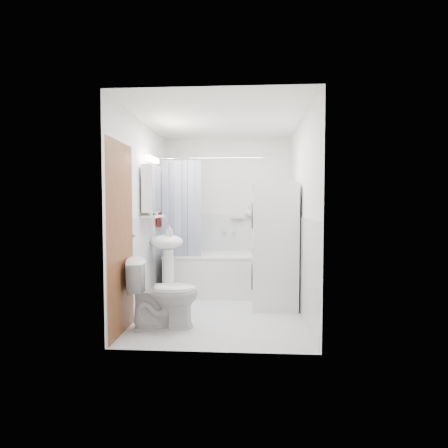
# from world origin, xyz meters

# --- Properties ---
(floor) EXTENTS (2.60, 2.60, 0.00)m
(floor) POSITION_xyz_m (0.00, 0.00, 0.00)
(floor) COLOR silver
(floor) RESTS_ON ground
(room_walls) EXTENTS (2.60, 2.60, 2.60)m
(room_walls) POSITION_xyz_m (0.00, 0.00, 1.49)
(room_walls) COLOR white
(room_walls) RESTS_ON ground
(wainscot) EXTENTS (1.98, 2.58, 2.58)m
(wainscot) POSITION_xyz_m (0.00, 0.29, 0.60)
(wainscot) COLOR white
(wainscot) RESTS_ON ground
(door) EXTENTS (0.05, 2.00, 2.00)m
(door) POSITION_xyz_m (-0.95, -0.55, 1.00)
(door) COLOR brown
(door) RESTS_ON ground
(bathtub) EXTENTS (1.61, 0.76, 0.61)m
(bathtub) POSITION_xyz_m (-0.09, 0.92, 0.34)
(bathtub) COLOR white
(bathtub) RESTS_ON ground
(tub_spout) EXTENTS (0.04, 0.12, 0.04)m
(tub_spout) POSITION_xyz_m (0.11, 1.25, 0.93)
(tub_spout) COLOR silver
(tub_spout) RESTS_ON room_walls
(curtain_rod) EXTENTS (1.79, 0.02, 0.02)m
(curtain_rod) POSITION_xyz_m (-0.09, 0.60, 2.00)
(curtain_rod) COLOR silver
(curtain_rod) RESTS_ON room_walls
(shower_curtain) EXTENTS (0.55, 0.02, 1.45)m
(shower_curtain) POSITION_xyz_m (-0.61, 0.60, 1.25)
(shower_curtain) COLOR #16244D
(shower_curtain) RESTS_ON curtain_rod
(sink) EXTENTS (0.44, 0.37, 1.04)m
(sink) POSITION_xyz_m (-0.75, 0.31, 0.70)
(sink) COLOR white
(sink) RESTS_ON ground
(medicine_cabinet) EXTENTS (0.13, 0.50, 0.71)m
(medicine_cabinet) POSITION_xyz_m (-0.90, 0.10, 1.57)
(medicine_cabinet) COLOR white
(medicine_cabinet) RESTS_ON room_walls
(shelf) EXTENTS (0.18, 0.54, 0.02)m
(shelf) POSITION_xyz_m (-0.89, 0.10, 1.20)
(shelf) COLOR silver
(shelf) RESTS_ON room_walls
(shower_caddy) EXTENTS (0.22, 0.06, 0.02)m
(shower_caddy) POSITION_xyz_m (0.16, 1.24, 1.15)
(shower_caddy) COLOR silver
(shower_caddy) RESTS_ON room_walls
(towel) EXTENTS (0.07, 0.33, 0.79)m
(towel) POSITION_xyz_m (-0.94, 0.75, 1.44)
(towel) COLOR #561D13
(towel) RESTS_ON room_walls
(washer_dryer) EXTENTS (0.59, 0.57, 1.62)m
(washer_dryer) POSITION_xyz_m (0.68, 0.26, 0.81)
(washer_dryer) COLOR white
(washer_dryer) RESTS_ON ground
(toilet) EXTENTS (0.85, 0.58, 0.76)m
(toilet) POSITION_xyz_m (-0.59, -0.64, 0.38)
(toilet) COLOR white
(toilet) RESTS_ON ground
(soap_pump) EXTENTS (0.08, 0.17, 0.08)m
(soap_pump) POSITION_xyz_m (-0.71, 0.25, 0.95)
(soap_pump) COLOR gray
(soap_pump) RESTS_ON sink
(shelf_bottle) EXTENTS (0.07, 0.18, 0.07)m
(shelf_bottle) POSITION_xyz_m (-0.89, -0.05, 1.25)
(shelf_bottle) COLOR gray
(shelf_bottle) RESTS_ON shelf
(shelf_cup) EXTENTS (0.10, 0.09, 0.10)m
(shelf_cup) POSITION_xyz_m (-0.89, 0.22, 1.26)
(shelf_cup) COLOR gray
(shelf_cup) RESTS_ON shelf
(shampoo_a) EXTENTS (0.13, 0.17, 0.13)m
(shampoo_a) POSITION_xyz_m (0.35, 1.24, 1.23)
(shampoo_a) COLOR gray
(shampoo_a) RESTS_ON shower_caddy
(shampoo_b) EXTENTS (0.08, 0.21, 0.08)m
(shampoo_b) POSITION_xyz_m (0.47, 1.24, 1.20)
(shampoo_b) COLOR #2E28A2
(shampoo_b) RESTS_ON shower_caddy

